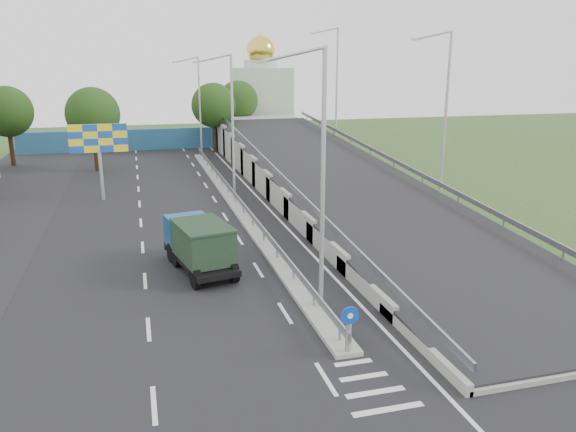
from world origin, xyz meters
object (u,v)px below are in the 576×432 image
object	(u,v)px
church	(261,97)
sign_bollard	(349,329)
billboard	(99,143)
dump_truck	(199,243)
lamp_post_far	(198,101)
lamp_post_mid	(230,119)
lamp_post_near	(318,169)

from	to	relation	value
church	sign_bollard	bearing A→B (deg)	-99.81
church	billboard	world-z (taller)	church
billboard	dump_truck	distance (m)	17.18
billboard	lamp_post_far	bearing A→B (deg)	63.16
dump_truck	lamp_post_mid	bearing A→B (deg)	62.90
lamp_post_mid	dump_truck	size ratio (longest dim) A/B	1.71
lamp_post_far	dump_truck	distance (m)	34.68
lamp_post_mid	lamp_post_far	xyz separation A→B (m)	(0.00, 20.00, 0.00)
sign_bollard	lamp_post_near	xyz separation A→B (m)	(0.11, 3.83, 4.77)
lamp_post_mid	lamp_post_far	distance (m)	20.00
lamp_post_mid	church	distance (m)	35.41
lamp_post_far	billboard	xyz separation A→B (m)	(-9.11, -18.00, -1.62)
sign_bollard	lamp_post_far	bearing A→B (deg)	89.86
lamp_post_near	lamp_post_far	distance (m)	40.00
lamp_post_mid	sign_bollard	bearing A→B (deg)	-90.26
lamp_post_mid	lamp_post_far	world-z (taller)	same
lamp_post_mid	billboard	size ratio (longest dim) A/B	1.83
church	dump_truck	bearing A→B (deg)	-106.10
lamp_post_far	sign_bollard	bearing A→B (deg)	-90.14
dump_truck	billboard	bearing A→B (deg)	96.23
sign_bollard	billboard	world-z (taller)	billboard
lamp_post_near	church	bearing A→B (deg)	79.62
sign_bollard	lamp_post_mid	distance (m)	24.30
sign_bollard	dump_truck	distance (m)	10.43
sign_bollard	lamp_post_near	bearing A→B (deg)	88.36
lamp_post_mid	billboard	bearing A→B (deg)	167.62
lamp_post_near	billboard	size ratio (longest dim) A/B	1.83
lamp_post_far	church	size ratio (longest dim) A/B	0.73
lamp_post_mid	church	xyz separation A→B (m)	(9.89, 34.00, -0.50)
sign_bollard	church	distance (m)	58.84
lamp_post_mid	lamp_post_far	size ratio (longest dim) A/B	1.00
sign_bollard	dump_truck	bearing A→B (deg)	111.95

